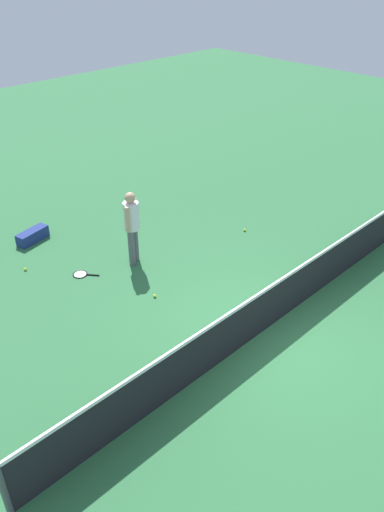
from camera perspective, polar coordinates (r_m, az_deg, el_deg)
ground_plane at (r=9.57m, az=7.81°, el=-8.36°), size 40.00×40.00×0.00m
court_net at (r=9.26m, az=8.03°, el=-6.00°), size 10.09×0.09×1.07m
player_near_side at (r=10.95m, az=-6.76°, el=3.78°), size 0.50×0.46×1.70m
tennis_racket_near_player at (r=11.22m, az=-12.28°, el=-2.01°), size 0.50×0.56×0.03m
tennis_ball_near_player at (r=10.32m, az=-4.20°, el=-4.47°), size 0.07×0.07×0.07m
tennis_ball_by_net at (r=11.66m, az=-18.16°, el=-1.42°), size 0.07×0.07×0.07m
tennis_ball_midcourt at (r=12.65m, az=5.91°, el=2.92°), size 0.07×0.07×0.07m
equipment_bag at (r=12.72m, az=-17.29°, el=2.26°), size 0.84×0.45×0.28m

